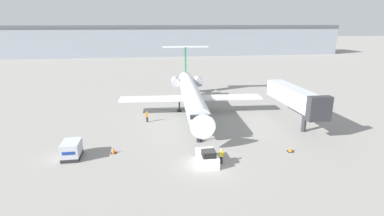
{
  "coord_description": "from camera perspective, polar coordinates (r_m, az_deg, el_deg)",
  "views": [
    {
      "loc": [
        -6.65,
        -29.86,
        15.69
      ],
      "look_at": [
        0.0,
        12.47,
        3.39
      ],
      "focal_mm": 28.0,
      "sensor_mm": 36.0,
      "label": 1
    }
  ],
  "objects": [
    {
      "name": "airplane_main",
      "position": [
        52.97,
        -0.18,
        2.62
      ],
      "size": [
        25.3,
        33.3,
        10.65
      ],
      "color": "silver",
      "rests_on": "ground"
    },
    {
      "name": "jet_bridge",
      "position": [
        49.27,
        19.09,
        1.94
      ],
      "size": [
        3.2,
        15.16,
        6.19
      ],
      "color": "#2D2D33",
      "rests_on": "ground"
    },
    {
      "name": "ground_plane",
      "position": [
        34.38,
        3.29,
        -11.17
      ],
      "size": [
        600.0,
        600.0,
        0.0
      ],
      "primitive_type": "plane",
      "color": "gray"
    },
    {
      "name": "worker_by_wing",
      "position": [
        49.24,
        -8.54,
        -1.61
      ],
      "size": [
        0.4,
        0.25,
        1.78
      ],
      "color": "#232838",
      "rests_on": "ground"
    },
    {
      "name": "luggage_cart",
      "position": [
        38.8,
        -21.97,
        -7.4
      ],
      "size": [
        2.04,
        3.05,
        2.07
      ],
      "color": "#232326",
      "rests_on": "ground"
    },
    {
      "name": "traffic_cone_right",
      "position": [
        39.95,
        18.26,
        -7.53
      ],
      "size": [
        0.72,
        0.72,
        0.59
      ],
      "color": "black",
      "rests_on": "ground"
    },
    {
      "name": "terminal_building",
      "position": [
        150.25,
        -6.54,
        12.67
      ],
      "size": [
        180.0,
        16.8,
        14.36
      ],
      "color": "#8C939E",
      "rests_on": "ground"
    },
    {
      "name": "worker_near_tug",
      "position": [
        34.9,
        5.6,
        -9.07
      ],
      "size": [
        0.4,
        0.25,
        1.78
      ],
      "color": "#232838",
      "rests_on": "ground"
    },
    {
      "name": "pushback_tug",
      "position": [
        34.84,
        2.9,
        -9.43
      ],
      "size": [
        2.12,
        3.88,
        1.95
      ],
      "color": "silver",
      "rests_on": "ground"
    },
    {
      "name": "traffic_cone_left",
      "position": [
        38.82,
        -14.74,
        -7.84
      ],
      "size": [
        0.68,
        0.68,
        0.72
      ],
      "color": "black",
      "rests_on": "ground"
    }
  ]
}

